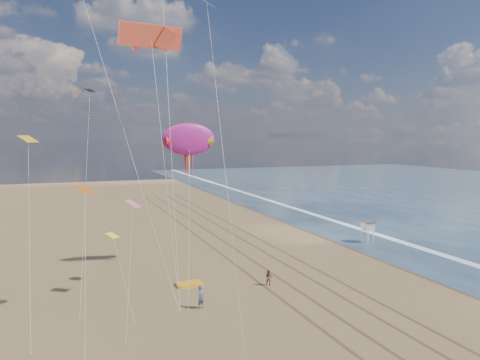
# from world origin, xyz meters

# --- Properties ---
(wet_sand) EXTENTS (260.00, 260.00, 0.00)m
(wet_sand) POSITION_xyz_m (19.00, 40.00, 0.00)
(wet_sand) COLOR #42301E
(wet_sand) RESTS_ON ground
(foam) EXTENTS (260.00, 260.00, 0.00)m
(foam) POSITION_xyz_m (23.20, 40.00, 0.00)
(foam) COLOR white
(foam) RESTS_ON ground
(tracks) EXTENTS (7.68, 120.00, 0.01)m
(tracks) POSITION_xyz_m (2.55, 30.00, 0.01)
(tracks) COLOR brown
(tracks) RESTS_ON ground
(lifeguard_stand) EXTENTS (1.54, 1.54, 2.79)m
(lifeguard_stand) POSITION_xyz_m (18.87, 31.98, 2.15)
(lifeguard_stand) COLOR silver
(lifeguard_stand) RESTS_ON ground
(grounded_kite) EXTENTS (2.46, 1.69, 0.27)m
(grounded_kite) POSITION_xyz_m (-7.71, 22.89, 0.13)
(grounded_kite) COLOR #FFA815
(grounded_kite) RESTS_ON ground
(show_kite) EXTENTS (5.08, 6.97, 18.24)m
(show_kite) POSITION_xyz_m (-5.88, 29.61, 13.63)
(show_kite) COLOR #AE1A84
(show_kite) RESTS_ON ground
(kite_flyer_a) EXTENTS (0.83, 0.75, 1.91)m
(kite_flyer_a) POSITION_xyz_m (-8.26, 16.88, 0.96)
(kite_flyer_a) COLOR slate
(kite_flyer_a) RESTS_ON ground
(kite_flyer_b) EXTENTS (0.93, 0.87, 1.52)m
(kite_flyer_b) POSITION_xyz_m (-0.70, 20.23, 0.76)
(kite_flyer_b) COLOR brown
(kite_flyer_b) RESTS_ON ground
(small_kites) EXTENTS (15.33, 13.39, 20.31)m
(small_kites) POSITION_xyz_m (-14.56, 21.70, 13.91)
(small_kites) COLOR #E9FF1A
(small_kites) RESTS_ON ground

